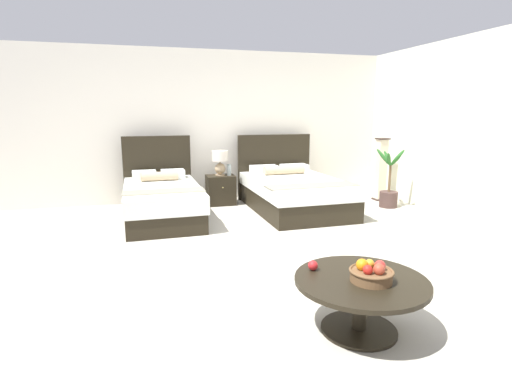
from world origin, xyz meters
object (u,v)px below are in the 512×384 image
object	(u,v)px
fruit_bowl	(371,273)
loose_apple	(313,265)
nightstand	(221,190)
bed_near_window	(162,199)
coffee_table	(361,292)
table_lamp	(220,160)
bed_near_corner	(293,192)
potted_palm	(389,191)
vase	(229,170)
floor_lamp_corner	(381,169)

from	to	relation	value
fruit_bowl	loose_apple	size ratio (longest dim) A/B	4.15
nightstand	fruit_bowl	xyz separation A→B (m)	(0.25, -4.58, 0.22)
bed_near_window	coffee_table	xyz separation A→B (m)	(1.27, -3.79, 0.01)
bed_near_window	table_lamp	world-z (taller)	bed_near_window
bed_near_corner	nightstand	distance (m)	1.33
bed_near_window	potted_palm	bearing A→B (deg)	-3.95
fruit_bowl	potted_palm	distance (m)	4.39
bed_near_window	vase	world-z (taller)	bed_near_window
nightstand	coffee_table	world-z (taller)	nightstand
table_lamp	floor_lamp_corner	bearing A→B (deg)	-9.00
bed_near_corner	table_lamp	world-z (taller)	bed_near_corner
coffee_table	bed_near_corner	bearing A→B (deg)	76.53
bed_near_corner	coffee_table	size ratio (longest dim) A/B	2.24
bed_near_window	vase	distance (m)	1.43
vase	loose_apple	world-z (taller)	vase
bed_near_window	bed_near_corner	bearing A→B (deg)	-0.03
fruit_bowl	floor_lamp_corner	world-z (taller)	floor_lamp_corner
table_lamp	vase	size ratio (longest dim) A/B	2.21
potted_palm	coffee_table	bearing A→B (deg)	-126.20
bed_near_corner	floor_lamp_corner	world-z (taller)	bed_near_corner
bed_near_window	vase	size ratio (longest dim) A/B	10.40
bed_near_window	loose_apple	bearing A→B (deg)	-74.43
fruit_bowl	coffee_table	bearing A→B (deg)	126.29
bed_near_window	bed_near_corner	world-z (taller)	bed_near_window
nightstand	loose_apple	distance (m)	4.28
nightstand	coffee_table	size ratio (longest dim) A/B	0.53
coffee_table	potted_palm	bearing A→B (deg)	53.80
loose_apple	potted_palm	world-z (taller)	potted_palm
loose_apple	floor_lamp_corner	xyz separation A→B (m)	(3.03, 3.83, 0.12)
nightstand	floor_lamp_corner	world-z (taller)	floor_lamp_corner
bed_near_window	potted_palm	xyz separation A→B (m)	(3.85, -0.27, -0.02)
bed_near_window	potted_palm	size ratio (longest dim) A/B	2.00
bed_near_corner	loose_apple	bearing A→B (deg)	-108.55
loose_apple	vase	bearing A→B (deg)	86.96
bed_near_corner	floor_lamp_corner	bearing A→B (deg)	8.89
nightstand	vase	bearing A→B (deg)	-14.97
coffee_table	floor_lamp_corner	world-z (taller)	floor_lamp_corner
vase	loose_apple	distance (m)	4.24
coffee_table	fruit_bowl	distance (m)	0.18
vase	table_lamp	bearing A→B (deg)	158.13
nightstand	coffee_table	xyz separation A→B (m)	(0.20, -4.53, 0.06)
bed_near_window	table_lamp	xyz separation A→B (m)	(1.06, 0.76, 0.49)
table_lamp	loose_apple	world-z (taller)	table_lamp
coffee_table	table_lamp	bearing A→B (deg)	92.57
bed_near_corner	vase	bearing A→B (deg)	144.08
table_lamp	coffee_table	bearing A→B (deg)	-87.43
table_lamp	nightstand	bearing A→B (deg)	-90.00
bed_near_corner	floor_lamp_corner	xyz separation A→B (m)	(1.85, 0.29, 0.28)
table_lamp	floor_lamp_corner	size ratio (longest dim) A/B	0.38
vase	fruit_bowl	bearing A→B (deg)	-88.76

